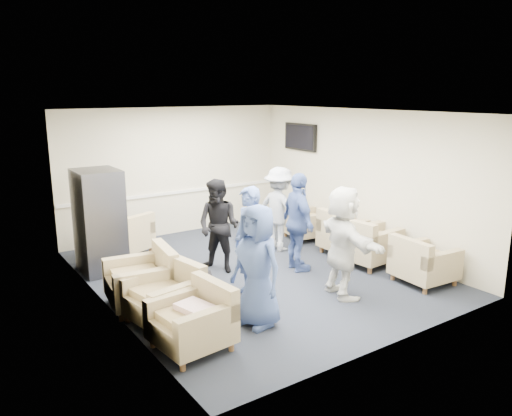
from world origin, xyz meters
TOP-DOWN VIEW (x-y plane):
  - floor at (0.00, 0.00)m, footprint 6.00×6.00m
  - ceiling at (0.00, 0.00)m, footprint 6.00×6.00m
  - back_wall at (0.00, 3.00)m, footprint 5.00×0.02m
  - front_wall at (0.00, -3.00)m, footprint 5.00×0.02m
  - left_wall at (-2.50, 0.00)m, footprint 0.02×6.00m
  - right_wall at (2.50, 0.00)m, footprint 0.02×6.00m
  - chair_rail at (0.00, 2.98)m, footprint 4.98×0.04m
  - tv at (2.44, 1.80)m, footprint 0.10×1.00m
  - armchair_left_near at (-2.00, -1.73)m, footprint 0.91×0.91m
  - armchair_left_mid at (-1.99, -0.88)m, footprint 0.99×0.99m
  - armchair_left_far at (-2.03, -0.22)m, footprint 1.01×1.01m
  - armchair_right_near at (1.95, -1.92)m, footprint 0.89×0.89m
  - armchair_right_midnear at (1.88, -0.76)m, footprint 0.98×0.98m
  - armchair_right_midfar at (2.00, -0.20)m, footprint 0.93×0.93m
  - armchair_right_far at (2.00, 1.07)m, footprint 0.90×0.90m
  - armchair_corner at (-1.45, 2.14)m, footprint 1.10×1.10m
  - vending_machine at (-2.09, 1.55)m, footprint 0.71×0.83m
  - backpack at (-1.26, -0.50)m, footprint 0.34×0.30m
  - pillow at (-2.01, -1.73)m, footprint 0.40×0.48m
  - person_front_left at (-1.04, -1.63)m, footprint 0.66×0.88m
  - person_mid_left at (-0.61, -0.78)m, footprint 0.41×0.62m
  - person_back_left at (-0.44, 0.40)m, footprint 0.91×0.98m
  - person_back_right at (1.12, 0.77)m, footprint 0.80×1.15m
  - person_mid_right at (0.70, -0.31)m, footprint 0.63×1.06m
  - person_front_right at (0.56, -1.55)m, footprint 0.88×1.64m

SIDE VIEW (x-z plane):
  - floor at x=0.00m, z-range 0.00..0.00m
  - backpack at x=-1.26m, z-range 0.01..0.50m
  - armchair_right_far at x=2.00m, z-range 0.00..0.63m
  - armchair_right_near at x=1.95m, z-range 0.00..0.66m
  - armchair_left_near at x=-2.00m, z-range 0.00..0.67m
  - armchair_corner at x=-1.45m, z-range 0.00..0.67m
  - armchair_left_mid at x=-1.99m, z-range 0.00..0.68m
  - armchair_left_far at x=-2.03m, z-range 0.00..0.72m
  - armchair_right_midnear at x=1.88m, z-range 0.00..0.73m
  - armchair_right_midfar at x=2.00m, z-range 0.00..0.73m
  - pillow at x=-2.01m, z-range 0.44..0.56m
  - person_back_left at x=-0.44m, z-range 0.00..1.60m
  - person_back_right at x=1.12m, z-range 0.00..1.62m
  - person_front_left at x=-1.04m, z-range 0.00..1.63m
  - person_mid_left at x=-0.61m, z-range 0.00..1.68m
  - person_front_right at x=0.56m, z-range 0.00..1.69m
  - person_mid_right at x=0.70m, z-range 0.00..1.70m
  - vending_machine at x=-2.09m, z-range 0.00..1.76m
  - chair_rail at x=0.00m, z-range 0.87..0.93m
  - back_wall at x=0.00m, z-range 0.00..2.70m
  - front_wall at x=0.00m, z-range 0.00..2.70m
  - left_wall at x=-2.50m, z-range 0.00..2.70m
  - right_wall at x=2.50m, z-range 0.00..2.70m
  - tv at x=2.44m, z-range 1.76..2.34m
  - ceiling at x=0.00m, z-range 2.70..2.70m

